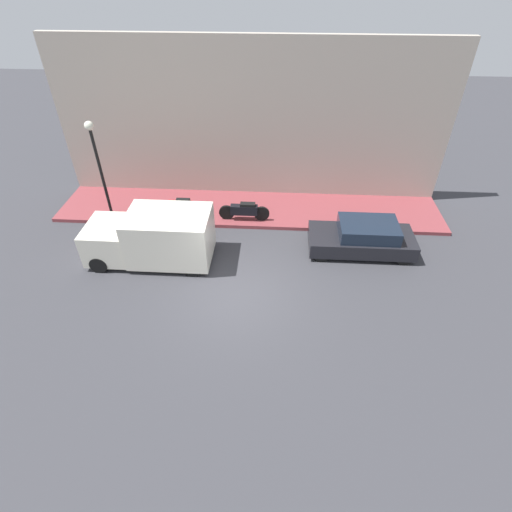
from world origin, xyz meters
TOP-DOWN VIEW (x-y plane):
  - ground_plane at (0.00, 0.00)m, footprint 60.00×60.00m
  - sidewalk at (5.47, 0.00)m, footprint 2.95×16.87m
  - building_facade at (7.09, 0.00)m, footprint 0.30×16.87m
  - parked_car at (2.79, -4.58)m, footprint 1.76×3.98m
  - delivery_van at (1.78, 3.31)m, footprint 2.03×4.58m
  - motorcycle_red at (4.57, 2.88)m, footprint 0.30×1.98m
  - motorcycle_black at (4.48, 0.13)m, footprint 0.30×2.14m
  - streetlamp at (4.44, 5.92)m, footprint 0.35×0.35m

SIDE VIEW (x-z plane):
  - ground_plane at x=0.00m, z-range 0.00..0.00m
  - sidewalk at x=5.47m, z-range 0.00..0.16m
  - motorcycle_black at x=4.48m, z-range 0.20..1.01m
  - parked_car at x=2.79m, z-range -0.02..1.24m
  - motorcycle_red at x=4.57m, z-range 0.19..1.04m
  - delivery_van at x=1.78m, z-range 0.01..1.99m
  - streetlamp at x=4.44m, z-range 0.92..5.05m
  - building_facade at x=7.09m, z-range 0.00..6.84m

